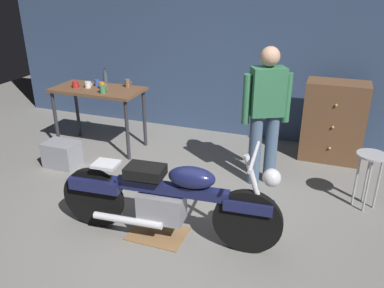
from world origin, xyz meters
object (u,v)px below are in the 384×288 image
person_standing (266,111)px  bottle (105,78)px  mug_red_diner (76,85)px  mug_orange_travel (102,85)px  mug_green_speckled (103,89)px  shop_stool (370,166)px  mug_brown_stoneware (128,83)px  mug_blue_enamel (97,83)px  storage_bin (62,154)px  mug_white_ceramic (88,85)px  wooden_dresser (333,122)px  motorcycle (168,198)px

person_standing → bottle: size_ratio=6.93×
mug_red_diner → mug_orange_travel: bearing=13.9°
mug_green_speckled → bottle: 0.45m
shop_stool → mug_green_speckled: mug_green_speckled is taller
mug_green_speckled → mug_red_diner: bearing=168.2°
mug_brown_stoneware → mug_blue_enamel: size_ratio=1.09×
mug_brown_stoneware → bottle: size_ratio=0.48×
storage_bin → mug_white_ceramic: mug_white_ceramic is taller
person_standing → mug_orange_travel: size_ratio=14.60×
wooden_dresser → mug_blue_enamel: size_ratio=10.43×
mug_green_speckled → mug_blue_enamel: size_ratio=1.14×
mug_white_ceramic → mug_orange_travel: size_ratio=1.04×
mug_white_ceramic → shop_stool: bearing=-6.3°
shop_stool → mug_brown_stoneware: (-3.26, 0.64, 0.46)m
mug_white_ceramic → mug_red_diner: size_ratio=1.01×
wooden_dresser → mug_blue_enamel: wooden_dresser is taller
wooden_dresser → mug_red_diner: wooden_dresser is taller
person_standing → mug_orange_travel: 2.40m
mug_white_ceramic → mug_orange_travel: 0.21m
mug_green_speckled → mug_white_ceramic: mug_green_speckled is taller
mug_white_ceramic → bottle: 0.28m
mug_white_ceramic → bottle: bottle is taller
wooden_dresser → storage_bin: bearing=-156.2°
mug_blue_enamel → mug_white_ceramic: bearing=-121.0°
wooden_dresser → mug_brown_stoneware: (-2.84, -0.53, 0.41)m
storage_bin → mug_white_ceramic: bearing=89.1°
wooden_dresser → storage_bin: (-3.37, -1.49, -0.38)m
wooden_dresser → mug_green_speckled: 3.17m
motorcycle → mug_orange_travel: motorcycle is taller
wooden_dresser → mug_brown_stoneware: 2.92m
person_standing → wooden_dresser: bearing=-155.2°
mug_brown_stoneware → mug_green_speckled: bearing=-113.0°
storage_bin → bottle: bottle is taller
mug_red_diner → person_standing: bearing=-4.0°
shop_stool → mug_white_ceramic: size_ratio=5.37×
mug_orange_travel → motorcycle: bearing=-44.5°
person_standing → mug_green_speckled: bearing=-29.9°
motorcycle → wooden_dresser: bearing=55.7°
mug_red_diner → bottle: 0.43m
mug_green_speckled → bottle: size_ratio=0.50×
shop_stool → person_standing: bearing=171.9°
storage_bin → mug_orange_travel: 1.11m
storage_bin → mug_green_speckled: mug_green_speckled is taller
mug_green_speckled → mug_orange_travel: bearing=125.1°
motorcycle → shop_stool: 2.21m
mug_brown_stoneware → person_standing: bearing=-12.9°
mug_red_diner → mug_orange_travel: mug_orange_travel is taller
person_standing → storage_bin: person_standing is taller
wooden_dresser → mug_white_ceramic: 3.46m
motorcycle → mug_green_speckled: (-1.61, 1.52, 0.50)m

